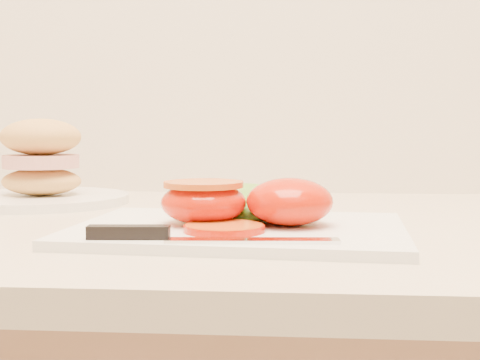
{
  "coord_description": "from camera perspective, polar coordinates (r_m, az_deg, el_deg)",
  "views": [
    {
      "loc": [
        -0.41,
        0.91,
        1.04
      ],
      "look_at": [
        -0.46,
        1.59,
        0.99
      ],
      "focal_mm": 50.0,
      "sensor_mm": 36.0,
      "label": 1
    }
  ],
  "objects": [
    {
      "name": "sandwich_plate",
      "position": [
        0.98,
        -16.59,
        0.57
      ],
      "size": [
        0.24,
        0.24,
        0.12
      ],
      "rotation": [
        0.0,
        0.0,
        -0.08
      ],
      "color": "white",
      "rests_on": "counter"
    },
    {
      "name": "tomato_half_dome",
      "position": [
        0.67,
        4.26,
        -1.85
      ],
      "size": [
        0.09,
        0.09,
        0.05
      ],
      "primitive_type": "ellipsoid",
      "color": "red",
      "rests_on": "cutting_board"
    },
    {
      "name": "cutting_board",
      "position": [
        0.68,
        -0.07,
        -4.3
      ],
      "size": [
        0.35,
        0.26,
        0.01
      ],
      "primitive_type": "cube",
      "rotation": [
        0.0,
        0.0,
        -0.08
      ],
      "color": "white",
      "rests_on": "counter"
    },
    {
      "name": "tomato_slice_0",
      "position": [
        0.63,
        -1.36,
        -4.12
      ],
      "size": [
        0.07,
        0.07,
        0.01
      ],
      "primitive_type": "cylinder",
      "color": "orange",
      "rests_on": "cutting_board"
    },
    {
      "name": "tomato_half_cut",
      "position": [
        0.68,
        -3.12,
        -1.78
      ],
      "size": [
        0.09,
        0.09,
        0.04
      ],
      "color": "red",
      "rests_on": "cutting_board"
    },
    {
      "name": "knife",
      "position": [
        0.59,
        -5.46,
        -4.74
      ],
      "size": [
        0.22,
        0.03,
        0.01
      ],
      "rotation": [
        0.0,
        0.0,
        0.07
      ],
      "color": "silver",
      "rests_on": "cutting_board"
    },
    {
      "name": "lettuce_leaf_0",
      "position": [
        0.74,
        -0.28,
        -1.94
      ],
      "size": [
        0.19,
        0.17,
        0.03
      ],
      "primitive_type": "ellipsoid",
      "rotation": [
        0.0,
        0.0,
        -0.55
      ],
      "color": "#65AC2D",
      "rests_on": "cutting_board"
    },
    {
      "name": "lettuce_leaf_1",
      "position": [
        0.74,
        2.92,
        -2.21
      ],
      "size": [
        0.13,
        0.12,
        0.02
      ],
      "primitive_type": "ellipsoid",
      "rotation": [
        0.0,
        0.0,
        0.62
      ],
      "color": "#65AC2D",
      "rests_on": "cutting_board"
    }
  ]
}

